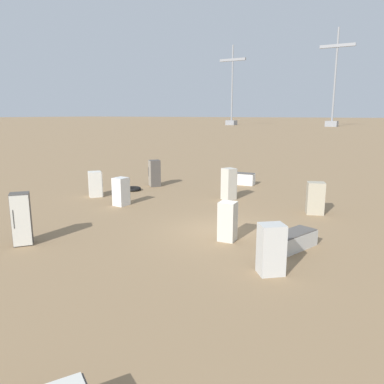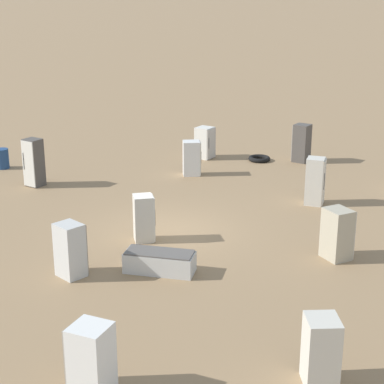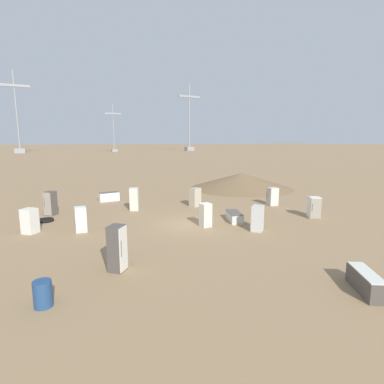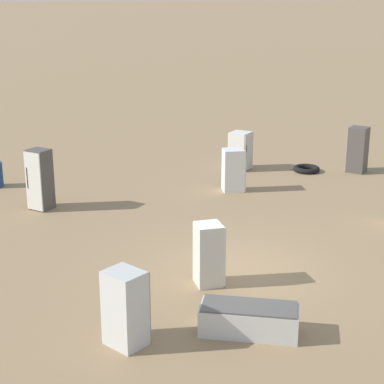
# 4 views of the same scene
# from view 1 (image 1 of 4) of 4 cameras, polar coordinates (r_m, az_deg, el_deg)

# --- Properties ---
(ground_plane) EXTENTS (1000.00, 1000.00, 0.00)m
(ground_plane) POSITION_cam_1_polar(r_m,az_deg,el_deg) (15.10, 4.49, -6.00)
(ground_plane) COLOR #937551
(power_pylon_2) EXTENTS (12.06, 4.13, 34.45)m
(power_pylon_2) POSITION_cam_1_polar(r_m,az_deg,el_deg) (149.29, 20.78, 13.42)
(power_pylon_2) COLOR gray
(power_pylon_2) RESTS_ON ground_plane
(power_pylon_3) EXTENTS (11.21, 3.84, 32.03)m
(power_pylon_3) POSITION_cam_1_polar(r_m,az_deg,el_deg) (161.42, 6.09, 13.65)
(power_pylon_3) COLOR gray
(power_pylon_3) RESTS_ON ground_plane
(discarded_fridge_0) EXTENTS (0.65, 0.68, 1.47)m
(discarded_fridge_0) POSITION_cam_1_polar(r_m,az_deg,el_deg) (13.89, 5.47, -4.45)
(discarded_fridge_0) COLOR beige
(discarded_fridge_0) RESTS_ON ground_plane
(discarded_fridge_1) EXTENTS (0.83, 0.85, 1.73)m
(discarded_fridge_1) POSITION_cam_1_polar(r_m,az_deg,el_deg) (20.53, 5.66, 1.24)
(discarded_fridge_1) COLOR beige
(discarded_fridge_1) RESTS_ON ground_plane
(discarded_fridge_3) EXTENTS (0.64, 0.75, 1.44)m
(discarded_fridge_3) POSITION_cam_1_polar(r_m,az_deg,el_deg) (19.46, -10.74, 0.08)
(discarded_fridge_3) COLOR white
(discarded_fridge_3) RESTS_ON ground_plane
(discarded_fridge_5) EXTENTS (0.92, 0.92, 1.70)m
(discarded_fridge_5) POSITION_cam_1_polar(r_m,az_deg,el_deg) (24.32, -5.73, 2.86)
(discarded_fridge_5) COLOR #4C4742
(discarded_fridge_5) RESTS_ON ground_plane
(discarded_fridge_6) EXTENTS (1.37, 2.08, 0.60)m
(discarded_fridge_6) POSITION_cam_1_polar(r_m,az_deg,el_deg) (13.58, 15.13, -7.12)
(discarded_fridge_6) COLOR silver
(discarded_fridge_6) RESTS_ON ground_plane
(discarded_fridge_7) EXTENTS (1.75, 0.89, 0.77)m
(discarded_fridge_7) POSITION_cam_1_polar(r_m,az_deg,el_deg) (25.12, 7.56, 2.03)
(discarded_fridge_7) COLOR white
(discarded_fridge_7) RESTS_ON ground_plane
(discarded_fridge_8) EXTENTS (0.95, 0.90, 1.51)m
(discarded_fridge_8) POSITION_cam_1_polar(r_m,az_deg,el_deg) (18.41, 18.27, -0.88)
(discarded_fridge_8) COLOR #B2A88E
(discarded_fridge_8) RESTS_ON ground_plane
(discarded_fridge_9) EXTENTS (0.95, 0.94, 1.51)m
(discarded_fridge_9) POSITION_cam_1_polar(r_m,az_deg,el_deg) (11.24, 11.94, -8.50)
(discarded_fridge_9) COLOR silver
(discarded_fridge_9) RESTS_ON ground_plane
(discarded_fridge_10) EXTENTS (0.86, 0.87, 1.89)m
(discarded_fridge_10) POSITION_cam_1_polar(r_m,az_deg,el_deg) (14.65, -24.55, -3.77)
(discarded_fridge_10) COLOR #4C4742
(discarded_fridge_10) RESTS_ON ground_plane
(discarded_fridge_12) EXTENTS (1.00, 1.00, 1.43)m
(discarded_fridge_12) POSITION_cam_1_polar(r_m,az_deg,el_deg) (21.88, -14.51, 1.18)
(discarded_fridge_12) COLOR silver
(discarded_fridge_12) RESTS_ON ground_plane
(scrap_tire) EXTENTS (0.99, 0.99, 0.20)m
(scrap_tire) POSITION_cam_1_polar(r_m,az_deg,el_deg) (23.24, -8.99, 0.48)
(scrap_tire) COLOR black
(scrap_tire) RESTS_ON ground_plane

